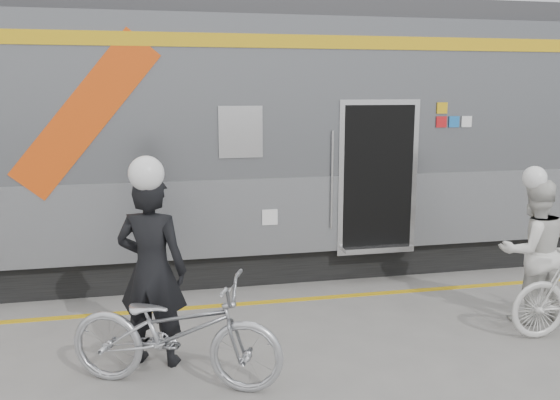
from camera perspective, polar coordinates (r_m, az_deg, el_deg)
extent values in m
plane|color=slate|center=(6.36, 9.23, -15.85)|extent=(90.00, 90.00, 0.00)
cube|color=black|center=(9.87, -6.13, -4.51)|extent=(24.00, 2.70, 0.50)
cube|color=#9EA0A5|center=(9.69, -6.22, 0.05)|extent=(24.00, 3.00, 1.10)
cube|color=slate|center=(9.53, -6.43, 9.85)|extent=(24.00, 3.00, 2.20)
cube|color=#38383A|center=(9.60, -6.59, 17.33)|extent=(24.00, 2.64, 0.30)
cube|color=gold|center=(8.05, -5.39, 15.07)|extent=(24.00, 0.02, 0.18)
cube|color=#D7450C|center=(8.02, -18.26, 7.81)|extent=(1.96, 0.01, 2.19)
cube|color=black|center=(8.08, -3.82, 6.56)|extent=(0.55, 0.02, 0.65)
cube|color=black|center=(8.87, 8.92, 2.27)|extent=(1.05, 0.45, 2.10)
cube|color=silver|center=(8.67, 9.43, 2.07)|extent=(1.20, 0.02, 2.25)
cylinder|color=silver|center=(8.43, 5.04, 1.92)|extent=(0.04, 0.04, 1.40)
cube|color=silver|center=(8.85, 9.31, -4.57)|extent=(1.05, 0.25, 0.06)
cube|color=gold|center=(8.98, 15.34, 8.54)|extent=(0.16, 0.01, 0.16)
cube|color=#B41418|center=(8.99, 15.28, 7.26)|extent=(0.16, 0.01, 0.16)
cube|color=#1B66B4|center=(9.08, 16.41, 7.24)|extent=(0.16, 0.01, 0.16)
cube|color=silver|center=(9.18, 17.51, 7.21)|extent=(0.16, 0.01, 0.16)
cube|color=silver|center=(8.31, -0.98, -1.67)|extent=(0.22, 0.01, 0.22)
cube|color=gold|center=(8.23, 3.71, -9.40)|extent=(24.00, 0.12, 0.01)
imported|color=black|center=(6.23, -12.22, -6.65)|extent=(0.85, 0.71, 2.00)
imported|color=#A9ABB1|center=(5.86, -10.02, -12.35)|extent=(2.22, 1.46, 1.10)
imported|color=silver|center=(7.86, 23.11, -4.52)|extent=(0.88, 0.69, 1.76)
sphere|color=white|center=(5.99, -12.66, 4.14)|extent=(0.35, 0.35, 0.35)
sphere|color=white|center=(7.67, 23.67, 2.88)|extent=(0.28, 0.28, 0.28)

